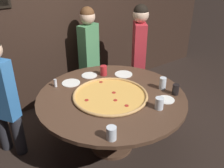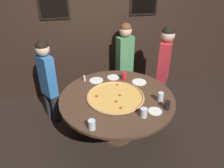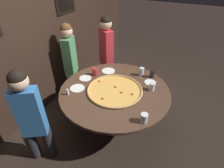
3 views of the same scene
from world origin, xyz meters
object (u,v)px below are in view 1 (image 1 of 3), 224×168
at_px(white_plate_near_front, 89,75).
at_px(white_plate_left_side, 166,100).
at_px(drink_cup_front_edge, 111,133).
at_px(condiment_shaker, 55,83).
at_px(diner_far_left, 139,50).
at_px(giant_pizza, 110,95).
at_px(drink_cup_by_shaker, 159,103).
at_px(drink_cup_near_right, 176,90).
at_px(diner_side_left, 1,92).
at_px(diner_centre_back, 89,50).
at_px(white_plate_right_side, 71,83).
at_px(drink_cup_near_left, 104,70).
at_px(drink_cup_far_left, 163,83).
at_px(dining_table, 112,104).
at_px(white_plate_beside_cup, 124,74).

height_order(white_plate_near_front, white_plate_left_side, same).
distance_m(drink_cup_front_edge, condiment_shaker, 1.16).
height_order(condiment_shaker, diner_far_left, diner_far_left).
bearing_deg(giant_pizza, drink_cup_by_shaker, -62.10).
distance_m(drink_cup_near_right, diner_side_left, 1.92).
relative_size(condiment_shaker, diner_centre_back, 0.06).
bearing_deg(white_plate_right_side, drink_cup_near_right, -48.71).
height_order(drink_cup_front_edge, diner_centre_back, diner_centre_back).
relative_size(drink_cup_near_right, drink_cup_near_left, 0.96).
bearing_deg(white_plate_near_front, diner_far_left, 5.65).
bearing_deg(drink_cup_far_left, white_plate_near_front, 122.22).
height_order(dining_table, diner_centre_back, diner_centre_back).
height_order(drink_cup_near_left, white_plate_left_side, drink_cup_near_left).
height_order(white_plate_left_side, diner_centre_back, diner_centre_back).
distance_m(drink_cup_far_left, drink_cup_near_right, 0.18).
bearing_deg(diner_far_left, white_plate_left_side, 6.14).
distance_m(drink_cup_near_right, diner_centre_back, 1.55).
bearing_deg(condiment_shaker, white_plate_near_front, 2.11).
distance_m(dining_table, diner_far_left, 1.23).
bearing_deg(condiment_shaker, drink_cup_by_shaker, -58.38).
bearing_deg(diner_centre_back, drink_cup_near_left, 55.25).
relative_size(drink_cup_far_left, drink_cup_near_right, 1.17).
bearing_deg(white_plate_left_side, drink_cup_near_right, 8.31).
height_order(giant_pizza, drink_cup_far_left, drink_cup_far_left).
relative_size(drink_cup_near_right, diner_side_left, 0.09).
relative_size(dining_table, white_plate_near_front, 8.30).
bearing_deg(giant_pizza, diner_far_left, 33.60).
bearing_deg(white_plate_near_front, condiment_shaker, -177.89).
distance_m(giant_pizza, condiment_shaker, 0.69).
xyz_separation_m(giant_pizza, drink_cup_near_right, (0.62, -0.40, 0.05)).
bearing_deg(drink_cup_far_left, white_plate_left_side, -126.89).
distance_m(drink_cup_far_left, white_plate_right_side, 1.11).
distance_m(condiment_shaker, diner_far_left, 1.43).
distance_m(giant_pizza, white_plate_right_side, 0.58).
distance_m(drink_cup_far_left, condiment_shaker, 1.27).
relative_size(white_plate_near_front, diner_side_left, 0.14).
bearing_deg(white_plate_near_front, drink_cup_near_left, -29.54).
bearing_deg(white_plate_left_side, white_plate_beside_cup, 88.14).
distance_m(white_plate_right_side, diner_side_left, 0.79).
bearing_deg(white_plate_right_side, white_plate_beside_cup, -15.80).
bearing_deg(white_plate_beside_cup, dining_table, -142.55).
xyz_separation_m(drink_cup_near_right, diner_side_left, (-1.60, 1.06, 0.02)).
height_order(drink_cup_far_left, drink_cup_near_left, drink_cup_far_left).
xyz_separation_m(drink_cup_by_shaker, condiment_shaker, (-0.66, 1.06, -0.01)).
distance_m(drink_cup_near_right, white_plate_left_side, 0.19).
bearing_deg(white_plate_right_side, diner_side_left, 170.92).
bearing_deg(diner_side_left, drink_cup_front_edge, 171.44).
distance_m(giant_pizza, white_plate_beside_cup, 0.59).
bearing_deg(white_plate_near_front, dining_table, -96.13).
bearing_deg(drink_cup_by_shaker, drink_cup_far_left, 39.18).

